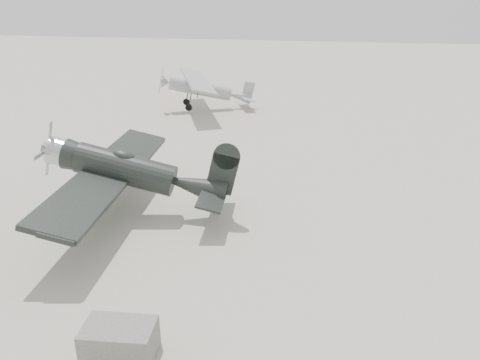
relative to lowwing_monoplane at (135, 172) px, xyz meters
The scene contains 4 objects.
ground 5.19m from the lowwing_monoplane, 11.10° to the right, with size 160.00×160.00×0.00m, color #999788.
lowwing_monoplane is the anchor object (origin of this frame).
highwing_monoplane 18.79m from the lowwing_monoplane, 97.69° to the left, with size 7.50×9.95×2.89m.
equipment_block 8.30m from the lowwing_monoplane, 69.57° to the right, with size 1.75×1.09×0.87m, color #615E5A.
Camera 1 is at (2.90, -15.15, 8.36)m, focal length 35.00 mm.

